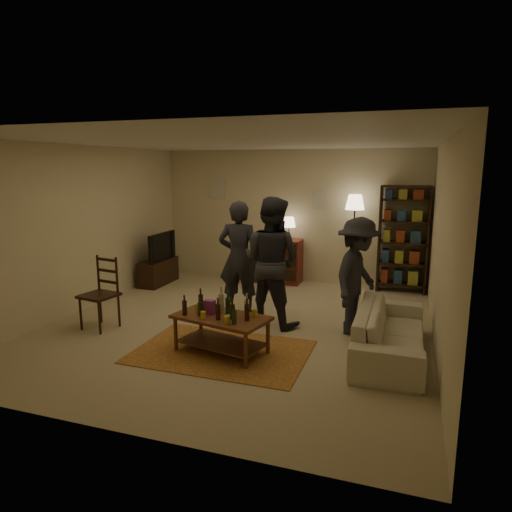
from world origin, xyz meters
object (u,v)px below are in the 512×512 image
at_px(tv_stand, 158,265).
at_px(floor_lamp, 355,209).
at_px(bookshelf, 403,238).
at_px(coffee_table, 221,321).
at_px(person_left, 239,258).
at_px(sofa, 390,331).
at_px(person_by_sofa, 357,277).
at_px(dining_chair, 102,290).
at_px(dresser, 277,260).
at_px(person_right, 271,262).

xyz_separation_m(tv_stand, floor_lamp, (3.79, 0.85, 1.18)).
bearing_deg(bookshelf, coffee_table, -118.91).
distance_m(coffee_table, tv_stand, 3.83).
height_order(tv_stand, person_left, person_left).
relative_size(sofa, person_by_sofa, 1.25).
xyz_separation_m(coffee_table, person_left, (-0.34, 1.54, 0.50)).
bearing_deg(person_left, person_by_sofa, 164.25).
bearing_deg(dining_chair, tv_stand, 111.74).
bearing_deg(dresser, person_right, -75.87).
bearing_deg(bookshelf, dresser, -178.43).
bearing_deg(person_left, tv_stand, -36.20).
xyz_separation_m(coffee_table, bookshelf, (2.10, 3.80, 0.61)).
distance_m(coffee_table, dresser, 3.75).
bearing_deg(sofa, bookshelf, -0.82).
bearing_deg(person_by_sofa, person_left, 95.32).
bearing_deg(dresser, floor_lamp, -2.36).
distance_m(dresser, bookshelf, 2.50).
relative_size(dresser, sofa, 0.65).
relative_size(coffee_table, person_right, 0.67).
bearing_deg(sofa, person_left, 68.97).
distance_m(bookshelf, person_right, 3.14).
xyz_separation_m(sofa, person_by_sofa, (-0.50, 0.61, 0.53)).
distance_m(floor_lamp, person_left, 2.71).
relative_size(dining_chair, sofa, 0.52).
height_order(dining_chair, bookshelf, bookshelf).
xyz_separation_m(dining_chair, person_by_sofa, (3.58, 0.93, 0.26)).
distance_m(coffee_table, person_by_sofa, 2.03).
height_order(person_left, person_right, person_right).
height_order(dresser, sofa, dresser).
xyz_separation_m(dining_chair, dresser, (1.69, 3.43, -0.10)).
height_order(dresser, person_left, person_left).
bearing_deg(coffee_table, person_right, 76.88).
relative_size(dresser, person_right, 0.71).
distance_m(person_left, person_right, 0.70).
bearing_deg(tv_stand, floor_lamp, 12.64).
xyz_separation_m(sofa, person_right, (-1.76, 0.62, 0.66)).
distance_m(dresser, person_by_sofa, 3.15).
relative_size(tv_stand, person_by_sofa, 0.63).
xyz_separation_m(coffee_table, person_right, (0.29, 1.25, 0.54)).
distance_m(dresser, sofa, 3.93).
xyz_separation_m(coffee_table, sofa, (2.06, 0.62, -0.12)).
bearing_deg(coffee_table, dining_chair, 171.30).
distance_m(floor_lamp, person_by_sofa, 2.57).
relative_size(floor_lamp, sofa, 0.88).
distance_m(sofa, person_left, 2.64).
xyz_separation_m(floor_lamp, person_left, (-1.54, -2.13, -0.65)).
distance_m(dining_chair, person_right, 2.53).
height_order(tv_stand, dresser, dresser).
distance_m(bookshelf, floor_lamp, 1.05).
bearing_deg(dining_chair, sofa, 13.57).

